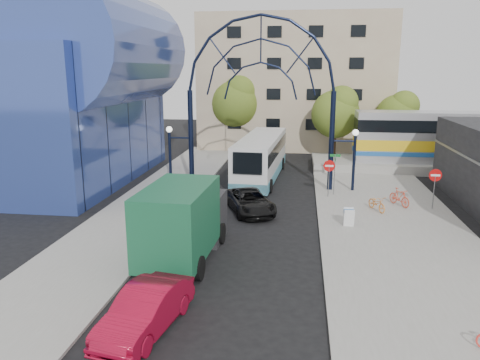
# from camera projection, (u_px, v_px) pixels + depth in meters

# --- Properties ---
(ground) EXTENTS (120.00, 120.00, 0.00)m
(ground) POSITION_uv_depth(u_px,v_px,m) (230.00, 267.00, 20.43)
(ground) COLOR black
(ground) RESTS_ON ground
(sidewalk_east) EXTENTS (8.00, 56.00, 0.12)m
(sidewalk_east) POSITION_uv_depth(u_px,v_px,m) (401.00, 242.00, 23.25)
(sidewalk_east) COLOR gray
(sidewalk_east) RESTS_ON ground
(plaza_west) EXTENTS (5.00, 50.00, 0.12)m
(plaza_west) POSITION_uv_depth(u_px,v_px,m) (135.00, 218.00, 27.04)
(plaza_west) COLOR gray
(plaza_west) RESTS_ON ground
(gateway_arch) EXTENTS (13.64, 0.44, 12.10)m
(gateway_arch) POSITION_uv_depth(u_px,v_px,m) (261.00, 67.00, 31.95)
(gateway_arch) COLOR black
(gateway_arch) RESTS_ON ground
(stop_sign) EXTENTS (0.80, 0.07, 2.50)m
(stop_sign) POSITION_uv_depth(u_px,v_px,m) (329.00, 169.00, 30.93)
(stop_sign) COLOR slate
(stop_sign) RESTS_ON sidewalk_east
(do_not_enter_sign) EXTENTS (0.76, 0.07, 2.48)m
(do_not_enter_sign) POSITION_uv_depth(u_px,v_px,m) (435.00, 179.00, 28.21)
(do_not_enter_sign) COLOR slate
(do_not_enter_sign) RESTS_ON sidewalk_east
(street_name_sign) EXTENTS (0.70, 0.70, 2.80)m
(street_name_sign) POSITION_uv_depth(u_px,v_px,m) (335.00, 166.00, 31.43)
(street_name_sign) COLOR slate
(street_name_sign) RESTS_ON sidewalk_east
(sandwich_board) EXTENTS (0.55, 0.61, 0.99)m
(sandwich_board) POSITION_uv_depth(u_px,v_px,m) (349.00, 215.00, 25.31)
(sandwich_board) COLOR white
(sandwich_board) RESTS_ON sidewalk_east
(transit_hall) EXTENTS (16.50, 18.00, 14.50)m
(transit_hall) POSITION_uv_depth(u_px,v_px,m) (60.00, 93.00, 35.31)
(transit_hall) COLOR #324899
(transit_hall) RESTS_ON ground
(apartment_block) EXTENTS (20.00, 12.10, 14.00)m
(apartment_block) POSITION_uv_depth(u_px,v_px,m) (295.00, 82.00, 52.28)
(apartment_block) COLOR tan
(apartment_block) RESTS_ON ground
(tree_north_a) EXTENTS (4.48, 4.48, 7.00)m
(tree_north_a) POSITION_uv_depth(u_px,v_px,m) (337.00, 111.00, 43.59)
(tree_north_a) COLOR #382314
(tree_north_a) RESTS_ON ground
(tree_north_b) EXTENTS (5.12, 5.12, 8.00)m
(tree_north_b) POSITION_uv_depth(u_px,v_px,m) (237.00, 101.00, 48.57)
(tree_north_b) COLOR #382314
(tree_north_b) RESTS_ON ground
(tree_north_c) EXTENTS (4.16, 4.16, 6.50)m
(tree_north_c) POSITION_uv_depth(u_px,v_px,m) (399.00, 114.00, 44.83)
(tree_north_c) COLOR #382314
(tree_north_c) RESTS_ON ground
(city_bus) EXTENTS (3.45, 12.26, 3.33)m
(city_bus) POSITION_uv_depth(u_px,v_px,m) (261.00, 157.00, 36.78)
(city_bus) COLOR silver
(city_bus) RESTS_ON ground
(green_truck) EXTENTS (2.99, 7.19, 3.58)m
(green_truck) POSITION_uv_depth(u_px,v_px,m) (184.00, 220.00, 21.15)
(green_truck) COLOR black
(green_truck) RESTS_ON ground
(black_suv) EXTENTS (3.92, 5.39, 1.36)m
(black_suv) POSITION_uv_depth(u_px,v_px,m) (250.00, 201.00, 28.18)
(black_suv) COLOR black
(black_suv) RESTS_ON ground
(red_sedan) EXTENTS (2.36, 4.73, 1.49)m
(red_sedan) POSITION_uv_depth(u_px,v_px,m) (146.00, 310.00, 15.35)
(red_sedan) COLOR maroon
(red_sedan) RESTS_ON ground
(bike_near_a) EXTENTS (1.26, 1.88, 0.93)m
(bike_near_a) POSITION_uv_depth(u_px,v_px,m) (377.00, 203.00, 28.13)
(bike_near_a) COLOR orange
(bike_near_a) RESTS_ON sidewalk_east
(bike_near_b) EXTENTS (1.34, 1.84, 1.09)m
(bike_near_b) POSITION_uv_depth(u_px,v_px,m) (399.00, 197.00, 29.15)
(bike_near_b) COLOR #D9452B
(bike_near_b) RESTS_ON sidewalk_east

